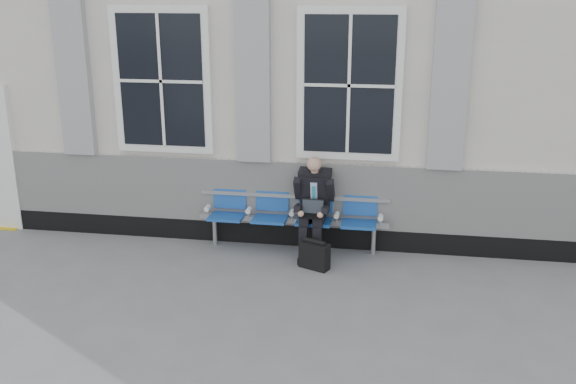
# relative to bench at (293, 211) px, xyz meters

# --- Properties ---
(ground) EXTENTS (70.00, 70.00, 0.00)m
(ground) POSITION_rel_bench_xyz_m (0.35, -1.32, -0.55)
(ground) COLOR slate
(ground) RESTS_ON ground
(station_building) EXTENTS (14.40, 4.40, 4.49)m
(station_building) POSITION_rel_bench_xyz_m (0.34, 2.15, 1.67)
(station_building) COLOR silver
(station_building) RESTS_ON ground
(bench) EXTENTS (2.60, 0.47, 0.91)m
(bench) POSITION_rel_bench_xyz_m (0.00, 0.00, 0.00)
(bench) COLOR #9EA0A3
(bench) RESTS_ON ground
(businessman) EXTENTS (0.53, 0.71, 1.35)m
(businessman) POSITION_rel_bench_xyz_m (0.30, -0.13, 0.19)
(businessman) COLOR black
(businessman) RESTS_ON ground
(briefcase) EXTENTS (0.42, 0.30, 0.39)m
(briefcase) POSITION_rel_bench_xyz_m (0.37, -0.60, -0.37)
(briefcase) COLOR black
(briefcase) RESTS_ON ground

